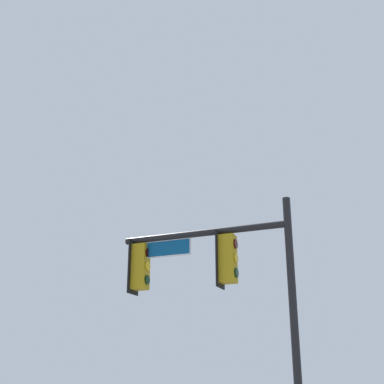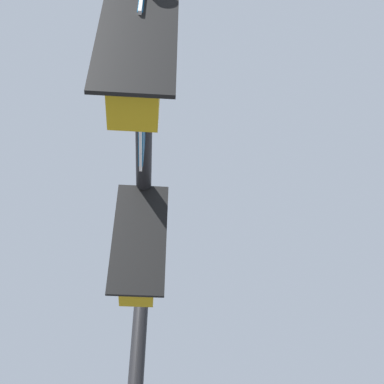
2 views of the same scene
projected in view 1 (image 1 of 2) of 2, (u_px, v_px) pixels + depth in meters
The scene contains 1 object.
signal_pole_near at pixel (212, 272), 12.15m from camera, with size 4.04×1.26×5.55m.
Camera 1 is at (-7.58, 5.72, 1.55)m, focal length 50.00 mm.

